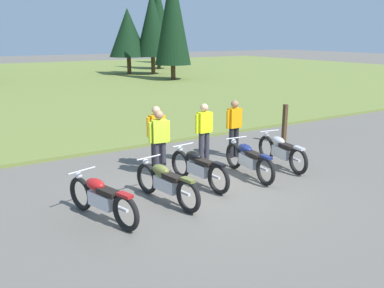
% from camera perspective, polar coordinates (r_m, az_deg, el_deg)
% --- Properties ---
extents(ground_plane, '(140.00, 140.00, 0.00)m').
position_cam_1_polar(ground_plane, '(9.62, 1.89, -5.98)').
color(ground_plane, '#605B54').
extents(grass_moorland, '(80.00, 44.00, 0.10)m').
position_cam_1_polar(grass_moorland, '(33.97, -23.29, 8.03)').
color(grass_moorland, olive).
rests_on(grass_moorland, ground).
extents(motorcycle_red, '(0.83, 2.04, 0.88)m').
position_cam_1_polar(motorcycle_red, '(8.01, -12.55, -7.39)').
color(motorcycle_red, black).
rests_on(motorcycle_red, ground).
extents(motorcycle_olive, '(0.69, 2.08, 0.88)m').
position_cam_1_polar(motorcycle_olive, '(8.62, -3.67, -5.41)').
color(motorcycle_olive, black).
rests_on(motorcycle_olive, ground).
extents(motorcycle_black, '(0.62, 2.10, 0.88)m').
position_cam_1_polar(motorcycle_black, '(9.57, 0.88, -3.29)').
color(motorcycle_black, black).
rests_on(motorcycle_black, ground).
extents(motorcycle_navy, '(0.62, 2.10, 0.88)m').
position_cam_1_polar(motorcycle_navy, '(10.28, 7.91, -2.13)').
color(motorcycle_navy, black).
rests_on(motorcycle_navy, ground).
extents(motorcycle_silver, '(0.62, 2.10, 0.88)m').
position_cam_1_polar(motorcycle_silver, '(11.19, 12.38, -0.94)').
color(motorcycle_silver, black).
rests_on(motorcycle_silver, ground).
extents(rider_checking_bike, '(0.55, 0.23, 1.67)m').
position_cam_1_polar(rider_checking_bike, '(11.72, 5.92, 2.63)').
color(rider_checking_bike, black).
rests_on(rider_checking_bike, ground).
extents(rider_near_row_end, '(0.55, 0.23, 1.67)m').
position_cam_1_polar(rider_near_row_end, '(11.09, 1.71, 1.99)').
color(rider_near_row_end, '#2D2D38').
rests_on(rider_near_row_end, ground).
extents(rider_with_back_turned, '(0.55, 0.23, 1.67)m').
position_cam_1_polar(rider_with_back_turned, '(10.72, -4.98, 1.49)').
color(rider_with_back_turned, black).
rests_on(rider_with_back_turned, ground).
extents(rider_in_hivis_vest, '(0.54, 0.27, 1.67)m').
position_cam_1_polar(rider_in_hivis_vest, '(10.09, -4.57, 0.64)').
color(rider_in_hivis_vest, '#2D2D38').
rests_on(rider_in_hivis_vest, ground).
extents(trail_marker_post, '(0.12, 0.12, 1.28)m').
position_cam_1_polar(trail_marker_post, '(13.64, 12.82, 2.76)').
color(trail_marker_post, '#47331E').
rests_on(trail_marker_post, ground).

